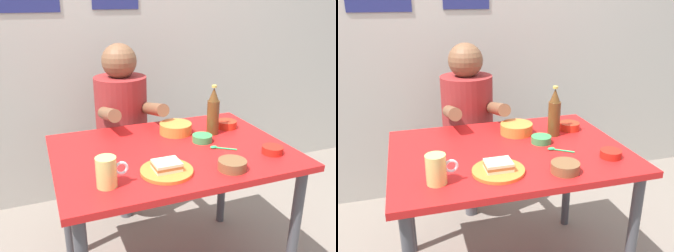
% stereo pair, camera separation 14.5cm
% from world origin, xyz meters
% --- Properties ---
extents(wall_back, '(4.40, 0.09, 2.60)m').
position_xyz_m(wall_back, '(-0.00, 1.05, 1.30)').
color(wall_back, '#ADA89E').
rests_on(wall_back, ground).
extents(dining_table, '(1.10, 0.80, 0.74)m').
position_xyz_m(dining_table, '(0.00, 0.00, 0.65)').
color(dining_table, red).
rests_on(dining_table, ground).
extents(stool, '(0.34, 0.34, 0.45)m').
position_xyz_m(stool, '(-0.08, 0.63, 0.35)').
color(stool, '#4C4C51').
rests_on(stool, ground).
extents(person_seated, '(0.33, 0.56, 0.72)m').
position_xyz_m(person_seated, '(-0.08, 0.62, 0.77)').
color(person_seated, maroon).
rests_on(person_seated, stool).
extents(plate_orange, '(0.22, 0.22, 0.01)m').
position_xyz_m(plate_orange, '(-0.11, -0.21, 0.75)').
color(plate_orange, orange).
rests_on(plate_orange, dining_table).
extents(sandwich, '(0.11, 0.09, 0.04)m').
position_xyz_m(sandwich, '(-0.11, -0.21, 0.77)').
color(sandwich, beige).
rests_on(sandwich, plate_orange).
extents(beer_mug, '(0.13, 0.08, 0.12)m').
position_xyz_m(beer_mug, '(-0.36, -0.24, 0.80)').
color(beer_mug, '#D1BC66').
rests_on(beer_mug, dining_table).
extents(beer_bottle, '(0.06, 0.06, 0.26)m').
position_xyz_m(beer_bottle, '(0.28, 0.11, 0.86)').
color(beer_bottle, '#593819').
rests_on(beer_bottle, dining_table).
extents(sambal_bowl_red, '(0.10, 0.10, 0.03)m').
position_xyz_m(sambal_bowl_red, '(0.41, -0.21, 0.76)').
color(sambal_bowl_red, '#B21E14').
rests_on(sambal_bowl_red, dining_table).
extents(soup_bowl_orange, '(0.17, 0.17, 0.05)m').
position_xyz_m(soup_bowl_orange, '(0.10, 0.19, 0.77)').
color(soup_bowl_orange, orange).
rests_on(soup_bowl_orange, dining_table).
extents(condiment_bowl_brown, '(0.12, 0.12, 0.04)m').
position_xyz_m(condiment_bowl_brown, '(0.16, -0.29, 0.76)').
color(condiment_bowl_brown, brown).
rests_on(condiment_bowl_brown, dining_table).
extents(dip_bowl_green, '(0.10, 0.10, 0.03)m').
position_xyz_m(dip_bowl_green, '(0.18, 0.03, 0.76)').
color(dip_bowl_green, '#388C4C').
rests_on(dip_bowl_green, dining_table).
extents(sauce_bowl_chili, '(0.11, 0.11, 0.04)m').
position_xyz_m(sauce_bowl_chili, '(0.39, 0.17, 0.76)').
color(sauce_bowl_chili, red).
rests_on(sauce_bowl_chili, dining_table).
extents(spoon, '(0.11, 0.08, 0.01)m').
position_xyz_m(spoon, '(0.21, -0.08, 0.75)').
color(spoon, '#26A559').
rests_on(spoon, dining_table).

